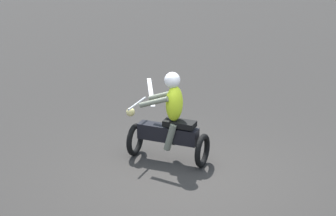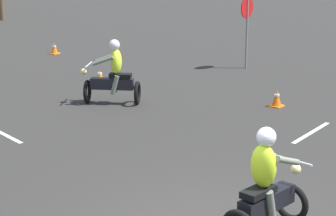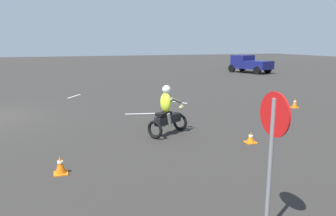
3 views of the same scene
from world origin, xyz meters
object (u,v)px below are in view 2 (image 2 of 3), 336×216
traffic_cone_near_right (277,98)px  traffic_cone_mid_left (100,76)px  traffic_cone_mid_center (54,49)px  stop_sign (247,17)px  motorcycle_rider_foreground (266,189)px  motorcycle_rider_background (113,76)px

traffic_cone_near_right → traffic_cone_mid_left: traffic_cone_near_right is taller
traffic_cone_mid_center → traffic_cone_mid_left: (-2.19, -4.31, -0.04)m
stop_sign → traffic_cone_near_right: stop_sign is taller
traffic_cone_mid_center → traffic_cone_mid_left: traffic_cone_mid_center is taller
stop_sign → traffic_cone_mid_center: (-2.01, 6.76, -1.45)m
motorcycle_rider_foreground → traffic_cone_near_right: motorcycle_rider_foreground is taller
motorcycle_rider_background → traffic_cone_near_right: size_ratio=3.78×
motorcycle_rider_background → traffic_cone_mid_center: bearing=27.6°
stop_sign → traffic_cone_near_right: bearing=-139.3°
motorcycle_rider_background → traffic_cone_near_right: 4.17m
stop_sign → traffic_cone_near_right: (-3.60, -3.09, -1.42)m
traffic_cone_near_right → traffic_cone_mid_left: (-0.60, 5.55, -0.06)m
stop_sign → motorcycle_rider_foreground: bearing=-147.5°
motorcycle_rider_background → traffic_cone_mid_left: 2.76m
traffic_cone_mid_center → traffic_cone_near_right: bearing=-99.2°
traffic_cone_mid_left → traffic_cone_near_right: bearing=-83.9°
stop_sign → traffic_cone_mid_center: bearing=106.5°
traffic_cone_near_right → motorcycle_rider_background: bearing=123.7°
stop_sign → traffic_cone_mid_left: 5.08m
traffic_cone_mid_center → traffic_cone_mid_left: size_ratio=1.22×
motorcycle_rider_foreground → traffic_cone_mid_center: size_ratio=4.26×
motorcycle_rider_background → stop_sign: bearing=-34.6°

